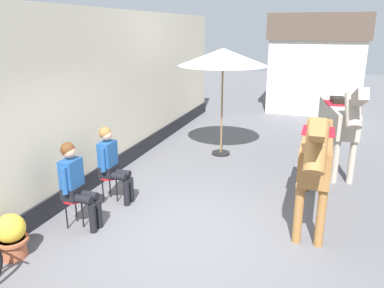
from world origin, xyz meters
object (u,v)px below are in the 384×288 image
seated_visitor_near (75,181)px  saddled_horse_near (316,152)px  cafe_parasol (223,58)px  saddled_horse_far (339,118)px  seated_visitor_far (111,161)px  flower_planter_near (11,235)px

seated_visitor_near → saddled_horse_near: saddled_horse_near is taller
seated_visitor_near → cafe_parasol: 4.66m
seated_visitor_near → saddled_horse_far: size_ratio=0.47×
seated_visitor_far → cafe_parasol: 3.77m
seated_visitor_far → saddled_horse_far: 4.92m
seated_visitor_far → flower_planter_near: size_ratio=2.17×
seated_visitor_far → saddled_horse_far: bearing=38.9°
saddled_horse_far → cafe_parasol: cafe_parasol is taller
saddled_horse_far → cafe_parasol: size_ratio=1.15×
saddled_horse_far → saddled_horse_near: bearing=-98.6°
saddled_horse_far → flower_planter_near: (-4.22, -5.10, -0.82)m
seated_visitor_far → saddled_horse_near: size_ratio=0.46×
seated_visitor_near → flower_planter_near: (-0.35, -1.02, -0.44)m
saddled_horse_near → saddled_horse_far: (0.39, 2.59, 0.00)m
flower_planter_near → cafe_parasol: (1.58, 5.22, 2.03)m
flower_planter_near → cafe_parasol: size_ratio=0.25×
flower_planter_near → saddled_horse_near: bearing=33.3°
seated_visitor_near → seated_visitor_far: (0.04, 1.00, 0.00)m
flower_planter_near → seated_visitor_near: bearing=70.8°
saddled_horse_near → flower_planter_near: size_ratio=4.68×
seated_visitor_near → flower_planter_near: seated_visitor_near is taller
saddled_horse_near → saddled_horse_far: size_ratio=1.01×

